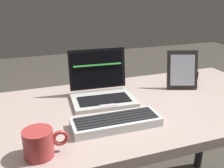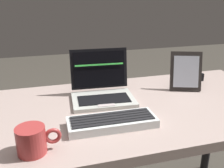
{
  "view_description": "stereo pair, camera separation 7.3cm",
  "coord_description": "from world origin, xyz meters",
  "px_view_note": "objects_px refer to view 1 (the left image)",
  "views": [
    {
      "loc": [
        -0.38,
        -0.92,
        1.2
      ],
      "look_at": [
        -0.03,
        0.06,
        0.81
      ],
      "focal_mm": 40.56,
      "sensor_mm": 36.0,
      "label": 1
    },
    {
      "loc": [
        -0.31,
        -0.95,
        1.2
      ],
      "look_at": [
        -0.03,
        0.06,
        0.81
      ],
      "focal_mm": 40.56,
      "sensor_mm": 36.0,
      "label": 2
    }
  ],
  "objects_px": {
    "external_keyboard": "(116,122)",
    "photo_frame": "(182,70)",
    "laptop_front": "(101,90)",
    "coffee_mug": "(40,143)",
    "figurine": "(186,63)",
    "figurine_stand": "(184,74)"
  },
  "relations": [
    {
      "from": "coffee_mug",
      "to": "photo_frame",
      "type": "bearing_deg",
      "value": 25.3
    },
    {
      "from": "external_keyboard",
      "to": "figurine_stand",
      "type": "relative_size",
      "value": 3.07
    },
    {
      "from": "laptop_front",
      "to": "figurine",
      "type": "distance_m",
      "value": 0.56
    },
    {
      "from": "figurine",
      "to": "coffee_mug",
      "type": "relative_size",
      "value": 0.54
    },
    {
      "from": "photo_frame",
      "to": "coffee_mug",
      "type": "height_order",
      "value": "photo_frame"
    },
    {
      "from": "external_keyboard",
      "to": "figurine",
      "type": "height_order",
      "value": "figurine"
    },
    {
      "from": "laptop_front",
      "to": "photo_frame",
      "type": "bearing_deg",
      "value": 0.08
    },
    {
      "from": "laptop_front",
      "to": "external_keyboard",
      "type": "bearing_deg",
      "value": -95.2
    },
    {
      "from": "laptop_front",
      "to": "coffee_mug",
      "type": "xyz_separation_m",
      "value": [
        -0.3,
        -0.35,
        -0.0
      ]
    },
    {
      "from": "figurine_stand",
      "to": "photo_frame",
      "type": "bearing_deg",
      "value": -130.64
    },
    {
      "from": "laptop_front",
      "to": "coffee_mug",
      "type": "bearing_deg",
      "value": -131.3
    },
    {
      "from": "external_keyboard",
      "to": "photo_frame",
      "type": "distance_m",
      "value": 0.53
    },
    {
      "from": "external_keyboard",
      "to": "photo_frame",
      "type": "height_order",
      "value": "photo_frame"
    },
    {
      "from": "figurine_stand",
      "to": "figurine",
      "type": "relative_size",
      "value": 1.46
    },
    {
      "from": "photo_frame",
      "to": "coffee_mug",
      "type": "xyz_separation_m",
      "value": [
        -0.73,
        -0.35,
        -0.05
      ]
    },
    {
      "from": "photo_frame",
      "to": "figurine",
      "type": "relative_size",
      "value": 2.6
    },
    {
      "from": "figurine",
      "to": "external_keyboard",
      "type": "bearing_deg",
      "value": -145.48
    },
    {
      "from": "laptop_front",
      "to": "figurine_stand",
      "type": "height_order",
      "value": "laptop_front"
    },
    {
      "from": "photo_frame",
      "to": "coffee_mug",
      "type": "relative_size",
      "value": 1.39
    },
    {
      "from": "photo_frame",
      "to": "laptop_front",
      "type": "bearing_deg",
      "value": -179.92
    },
    {
      "from": "photo_frame",
      "to": "figurine_stand",
      "type": "relative_size",
      "value": 1.77
    },
    {
      "from": "figurine",
      "to": "coffee_mug",
      "type": "xyz_separation_m",
      "value": [
        -0.85,
        -0.48,
        -0.04
      ]
    }
  ]
}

